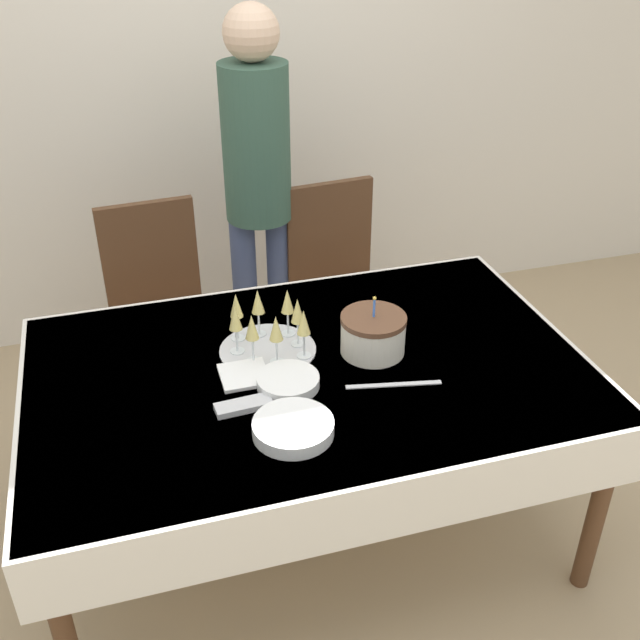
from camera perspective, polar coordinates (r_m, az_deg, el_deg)
The scene contains 13 objects.
ground_plane at distance 2.89m, azimuth -0.76°, elevation -15.51°, with size 12.00×12.00×0.00m, color tan.
wall_back at distance 3.68m, azimuth -8.38°, elevation 19.12°, with size 8.00×0.05×2.70m.
dining_table at distance 2.47m, azimuth -0.86°, elevation -5.49°, with size 1.79×1.15×0.73m.
dining_chair_far_left at distance 3.22m, azimuth -12.12°, elevation 0.95°, with size 0.45×0.45×0.95m.
dining_chair_far_right at distance 3.35m, azimuth 1.40°, elevation 2.91°, with size 0.46×0.46×0.95m.
birthday_cake at distance 2.45m, azimuth 4.06°, elevation -1.07°, with size 0.22×0.22×0.21m.
champagne_tray at distance 2.45m, azimuth -3.98°, elevation -0.49°, with size 0.32×0.32×0.18m.
plate_stack_main at distance 2.13m, azimuth -2.06°, elevation -8.21°, with size 0.23×0.23×0.04m.
plate_stack_dessert at distance 2.32m, azimuth -2.45°, elevation -4.70°, with size 0.20×0.20×0.03m.
cake_knife at distance 2.34m, azimuth 5.63°, elevation -4.93°, with size 0.30×0.08×0.00m.
fork_pile at distance 2.24m, azimuth -5.85°, elevation -6.51°, with size 0.17×0.07×0.02m.
napkin_pile at distance 2.38m, azimuth -5.80°, elevation -4.18°, with size 0.15×0.15×0.01m.
person_standing at distance 3.18m, azimuth -4.79°, elevation 11.17°, with size 0.28×0.28×1.68m.
Camera 1 is at (-0.53, -1.91, 2.11)m, focal length 42.00 mm.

